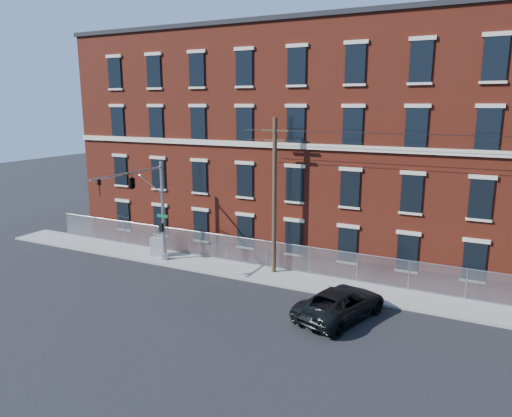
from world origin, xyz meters
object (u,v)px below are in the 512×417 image
at_px(pickup_truck, 341,303).
at_px(utility_cabinet, 158,247).
at_px(traffic_signal_mast, 140,192).
at_px(utility_pole_near, 274,194).

relative_size(pickup_truck, utility_cabinet, 4.21).
distance_m(pickup_truck, utility_cabinet, 15.29).
height_order(traffic_signal_mast, utility_cabinet, traffic_signal_mast).
bearing_deg(utility_cabinet, traffic_signal_mast, -83.97).
xyz_separation_m(utility_pole_near, pickup_truck, (5.84, -4.51, -4.55)).
bearing_deg(traffic_signal_mast, utility_cabinet, 108.60).
height_order(traffic_signal_mast, pickup_truck, traffic_signal_mast).
height_order(utility_pole_near, pickup_truck, utility_pole_near).
bearing_deg(pickup_truck, utility_pole_near, -19.93).
xyz_separation_m(traffic_signal_mast, utility_pole_near, (8.00, 3.42, -0.05)).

